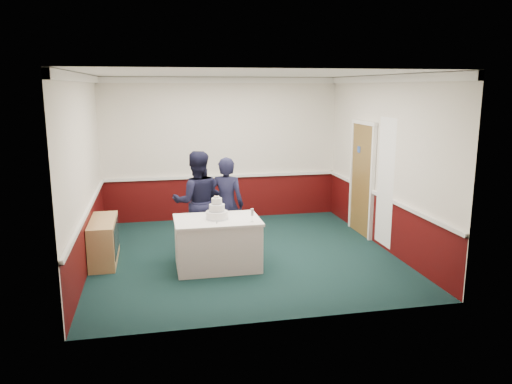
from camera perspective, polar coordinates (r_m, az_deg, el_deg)
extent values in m
plane|color=black|center=(8.56, -1.45, -7.14)|extent=(5.00, 5.00, 0.00)
cube|color=silver|center=(10.61, -3.91, 4.89)|extent=(5.00, 0.05, 3.00)
cube|color=silver|center=(8.13, -18.94, 2.10)|extent=(0.05, 5.00, 3.00)
cube|color=silver|center=(8.97, 14.28, 3.25)|extent=(0.05, 5.00, 3.00)
cube|color=white|center=(8.09, -1.56, 13.19)|extent=(5.00, 5.00, 0.05)
cube|color=#420809|center=(10.80, -3.84, -0.64)|extent=(5.00, 0.02, 0.90)
cube|color=white|center=(10.70, -3.87, 1.81)|extent=(4.98, 0.05, 0.06)
cube|color=white|center=(10.52, -4.01, 12.64)|extent=(5.00, 0.08, 0.12)
cube|color=brown|center=(9.75, 12.04, 1.35)|extent=(0.05, 0.90, 2.10)
cube|color=#234799|center=(9.79, 11.67, 4.79)|extent=(0.01, 0.12, 0.12)
cube|color=white|center=(8.77, 14.56, 1.06)|extent=(0.02, 0.60, 2.20)
cube|color=tan|center=(8.49, -17.00, -5.35)|extent=(0.40, 1.20, 0.70)
cube|color=black|center=(8.46, -15.64, -4.98)|extent=(0.01, 1.00, 0.50)
cube|color=white|center=(7.89, -4.42, -5.95)|extent=(1.28, 0.88, 0.76)
cube|color=white|center=(7.78, -4.47, -3.21)|extent=(1.32, 0.92, 0.04)
cylinder|color=white|center=(7.76, -4.48, -2.64)|extent=(0.34, 0.34, 0.12)
cylinder|color=silver|center=(7.77, -4.47, -2.98)|extent=(0.35, 0.35, 0.03)
cylinder|color=white|center=(7.73, -4.49, -1.82)|extent=(0.24, 0.24, 0.11)
cylinder|color=silver|center=(7.74, -4.49, -2.13)|extent=(0.25, 0.25, 0.02)
cylinder|color=white|center=(7.71, -4.51, -1.06)|extent=(0.16, 0.16, 0.10)
cylinder|color=silver|center=(7.71, -4.50, -1.34)|extent=(0.17, 0.17, 0.02)
sphere|color=#EDE5C9|center=(7.69, -4.51, -0.57)|extent=(0.03, 0.03, 0.03)
sphere|color=#EDE5C9|center=(7.71, -4.32, -0.54)|extent=(0.03, 0.03, 0.03)
sphere|color=#EDE5C9|center=(7.71, -4.69, -0.54)|extent=(0.03, 0.03, 0.03)
sphere|color=#EDE5C9|center=(7.67, -4.36, -0.60)|extent=(0.03, 0.03, 0.03)
sphere|color=#EDE5C9|center=(7.68, -4.69, -0.60)|extent=(0.03, 0.03, 0.03)
cube|color=silver|center=(7.58, -4.50, -3.45)|extent=(0.05, 0.22, 0.00)
cylinder|color=silver|center=(7.58, -0.44, -3.40)|extent=(0.05, 0.05, 0.01)
cylinder|color=silver|center=(7.57, -0.44, -3.05)|extent=(0.01, 0.01, 0.09)
cylinder|color=silver|center=(7.55, -0.44, -2.32)|extent=(0.04, 0.04, 0.11)
imported|color=black|center=(8.59, -6.74, -1.10)|extent=(0.86, 0.68, 1.74)
imported|color=black|center=(8.56, -3.39, -1.43)|extent=(0.70, 0.59, 1.64)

